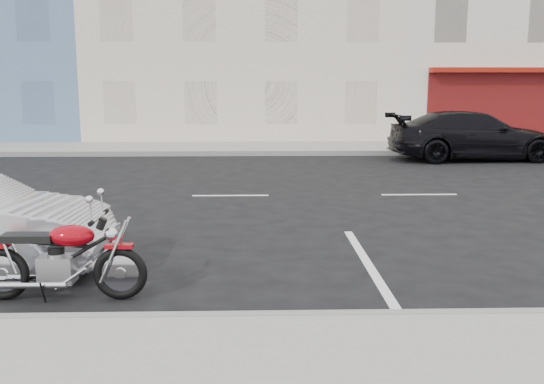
# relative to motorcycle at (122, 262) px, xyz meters

# --- Properties ---
(ground) EXTENTS (120.00, 120.00, 0.00)m
(ground) POSITION_rel_motorcycle_xyz_m (2.93, 6.16, -0.43)
(ground) COLOR black
(ground) RESTS_ON ground
(sidewalk_far) EXTENTS (80.00, 3.40, 0.15)m
(sidewalk_far) POSITION_rel_motorcycle_xyz_m (-2.07, 14.86, -0.35)
(sidewalk_far) COLOR gray
(sidewalk_far) RESTS_ON ground
(curb_far) EXTENTS (80.00, 0.12, 0.16)m
(curb_far) POSITION_rel_motorcycle_xyz_m (-2.07, 13.16, -0.35)
(curb_far) COLOR gray
(curb_far) RESTS_ON ground
(bldg_cream) EXTENTS (12.00, 12.00, 11.50)m
(bldg_cream) POSITION_rel_motorcycle_xyz_m (0.93, 22.46, 5.32)
(bldg_cream) COLOR beige
(bldg_cream) RESTS_ON ground
(motorcycle) EXTENTS (1.87, 0.62, 0.94)m
(motorcycle) POSITION_rel_motorcycle_xyz_m (0.00, 0.00, 0.00)
(motorcycle) COLOR black
(motorcycle) RESTS_ON ground
(car_far) EXTENTS (5.20, 2.30, 1.49)m
(car_far) POSITION_rel_motorcycle_xyz_m (8.12, 11.95, 0.31)
(car_far) COLOR black
(car_far) RESTS_ON ground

